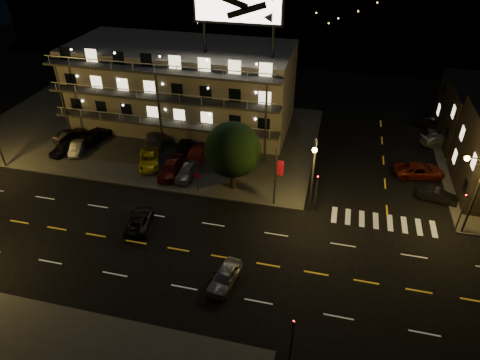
% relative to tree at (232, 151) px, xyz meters
% --- Properties ---
extents(ground, '(140.00, 140.00, 0.00)m').
position_rel_tree_xyz_m(ground, '(-0.28, -10.22, -4.55)').
color(ground, black).
rests_on(ground, ground).
extents(curb_nw, '(44.00, 24.00, 0.15)m').
position_rel_tree_xyz_m(curb_nw, '(-14.28, 9.78, -4.47)').
color(curb_nw, '#353533').
rests_on(curb_nw, ground).
extents(motel, '(28.00, 13.80, 18.10)m').
position_rel_tree_xyz_m(motel, '(-10.22, 13.67, 0.80)').
color(motel, gray).
rests_on(motel, ground).
extents(streetlight_nc, '(0.44, 1.92, 8.00)m').
position_rel_tree_xyz_m(streetlight_nc, '(8.22, -2.28, 0.41)').
color(streetlight_nc, '#2D2D30').
rests_on(streetlight_nc, ground).
extents(streetlight_ne, '(1.92, 0.44, 8.00)m').
position_rel_tree_xyz_m(streetlight_ne, '(21.86, -1.92, 0.41)').
color(streetlight_ne, '#2D2D30').
rests_on(streetlight_ne, ground).
extents(signal_nw, '(0.20, 0.27, 4.60)m').
position_rel_tree_xyz_m(signal_nw, '(8.72, -1.72, -1.98)').
color(signal_nw, '#2D2D30').
rests_on(signal_nw, ground).
extents(signal_sw, '(0.20, 0.27, 4.60)m').
position_rel_tree_xyz_m(signal_sw, '(8.72, -18.71, -1.98)').
color(signal_sw, '#2D2D30').
rests_on(signal_sw, ground).
extents(signal_ne, '(0.27, 0.20, 4.60)m').
position_rel_tree_xyz_m(signal_ne, '(21.72, -1.72, -1.98)').
color(signal_ne, '#2D2D30').
rests_on(signal_ne, ground).
extents(banner_north, '(0.83, 0.16, 6.40)m').
position_rel_tree_xyz_m(banner_north, '(4.81, -1.82, -1.12)').
color(banner_north, '#2D2D30').
rests_on(banner_north, ground).
extents(stop_sign, '(0.91, 0.11, 2.61)m').
position_rel_tree_xyz_m(stop_sign, '(-3.28, -1.64, -2.84)').
color(stop_sign, '#2D2D30').
rests_on(stop_sign, ground).
extents(tree, '(5.88, 5.66, 7.40)m').
position_rel_tree_xyz_m(tree, '(0.00, 0.00, 0.00)').
color(tree, black).
rests_on(tree, curb_nw).
extents(lot_car_0, '(2.15, 4.08, 1.32)m').
position_rel_tree_xyz_m(lot_car_0, '(-21.46, 2.33, -3.74)').
color(lot_car_0, black).
rests_on(lot_car_0, curb_nw).
extents(lot_car_1, '(2.42, 4.03, 1.25)m').
position_rel_tree_xyz_m(lot_car_1, '(-19.93, 2.80, -3.77)').
color(lot_car_1, gray).
rests_on(lot_car_1, curb_nw).
extents(lot_car_2, '(3.88, 5.29, 1.33)m').
position_rel_tree_xyz_m(lot_car_2, '(-10.33, 2.10, -3.73)').
color(lot_car_2, yellow).
rests_on(lot_car_2, curb_nw).
extents(lot_car_3, '(2.20, 4.81, 1.37)m').
position_rel_tree_xyz_m(lot_car_3, '(-7.26, 0.84, -3.72)').
color(lot_car_3, '#5E170D').
rests_on(lot_car_3, curb_nw).
extents(lot_car_4, '(1.73, 4.13, 1.40)m').
position_rel_tree_xyz_m(lot_car_4, '(-5.36, 0.83, -3.70)').
color(lot_car_4, gray).
rests_on(lot_car_4, curb_nw).
extents(lot_car_5, '(2.87, 4.35, 1.36)m').
position_rel_tree_xyz_m(lot_car_5, '(-22.46, 5.35, -3.72)').
color(lot_car_5, black).
rests_on(lot_car_5, curb_nw).
extents(lot_car_6, '(3.19, 5.23, 1.36)m').
position_rel_tree_xyz_m(lot_car_6, '(-19.39, 6.29, -3.72)').
color(lot_car_6, black).
rests_on(lot_car_6, curb_nw).
extents(lot_car_7, '(3.70, 5.53, 1.49)m').
position_rel_tree_xyz_m(lot_car_7, '(-11.92, 7.05, -3.65)').
color(lot_car_7, gray).
rests_on(lot_car_7, curb_nw).
extents(lot_car_8, '(2.26, 4.14, 1.34)m').
position_rel_tree_xyz_m(lot_car_8, '(-7.62, 6.23, -3.73)').
color(lot_car_8, black).
rests_on(lot_car_8, curb_nw).
extents(lot_car_9, '(2.15, 4.66, 1.48)m').
position_rel_tree_xyz_m(lot_car_9, '(-5.22, 5.20, -3.66)').
color(lot_car_9, '#5E170D').
rests_on(lot_car_9, curb_nw).
extents(side_car_0, '(4.04, 2.13, 1.27)m').
position_rel_tree_xyz_m(side_car_0, '(20.64, 2.80, -3.92)').
color(side_car_0, black).
rests_on(side_car_0, ground).
extents(side_car_1, '(5.77, 3.54, 1.49)m').
position_rel_tree_xyz_m(side_car_1, '(19.29, 7.12, -3.80)').
color(side_car_1, '#5E170D').
rests_on(side_car_1, ground).
extents(side_car_2, '(5.03, 3.63, 1.35)m').
position_rel_tree_xyz_m(side_car_2, '(22.50, 15.34, -3.87)').
color(side_car_2, gray).
rests_on(side_car_2, ground).
extents(side_car_3, '(4.41, 3.05, 1.40)m').
position_rel_tree_xyz_m(side_car_3, '(22.06, 20.33, -3.85)').
color(side_car_3, black).
rests_on(side_car_3, ground).
extents(road_car_east, '(2.31, 4.30, 1.39)m').
position_rel_tree_xyz_m(road_car_east, '(2.72, -13.00, -3.85)').
color(road_car_east, gray).
rests_on(road_car_east, ground).
extents(road_car_west, '(2.99, 4.86, 1.26)m').
position_rel_tree_xyz_m(road_car_west, '(-6.89, -8.04, -3.92)').
color(road_car_west, black).
rests_on(road_car_west, ground).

